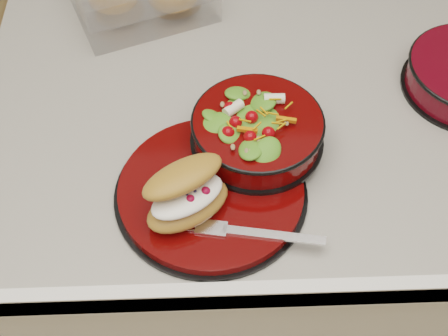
{
  "coord_description": "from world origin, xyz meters",
  "views": [
    {
      "loc": [
        -0.24,
        -0.74,
        1.65
      ],
      "look_at": [
        -0.22,
        -0.19,
        0.94
      ],
      "focal_mm": 50.0,
      "sensor_mm": 36.0,
      "label": 1
    }
  ],
  "objects_px": {
    "dinner_plate": "(211,192)",
    "island_counter": "(317,231)",
    "fork": "(255,233)",
    "croissant": "(187,194)",
    "salad_bowl": "(258,127)"
  },
  "relations": [
    {
      "from": "salad_bowl",
      "to": "dinner_plate",
      "type": "bearing_deg",
      "value": -129.87
    },
    {
      "from": "croissant",
      "to": "fork",
      "type": "relative_size",
      "value": 0.8
    },
    {
      "from": "fork",
      "to": "dinner_plate",
      "type": "bearing_deg",
      "value": 46.27
    },
    {
      "from": "island_counter",
      "to": "salad_bowl",
      "type": "xyz_separation_m",
      "value": [
        -0.17,
        -0.12,
        0.5
      ]
    },
    {
      "from": "dinner_plate",
      "to": "island_counter",
      "type": "bearing_deg",
      "value": 41.15
    },
    {
      "from": "dinner_plate",
      "to": "fork",
      "type": "relative_size",
      "value": 1.58
    },
    {
      "from": "fork",
      "to": "croissant",
      "type": "bearing_deg",
      "value": 73.88
    },
    {
      "from": "island_counter",
      "to": "dinner_plate",
      "type": "bearing_deg",
      "value": -138.85
    },
    {
      "from": "island_counter",
      "to": "salad_bowl",
      "type": "bearing_deg",
      "value": -143.75
    },
    {
      "from": "dinner_plate",
      "to": "salad_bowl",
      "type": "height_order",
      "value": "salad_bowl"
    },
    {
      "from": "island_counter",
      "to": "croissant",
      "type": "height_order",
      "value": "croissant"
    },
    {
      "from": "fork",
      "to": "island_counter",
      "type": "bearing_deg",
      "value": -21.95
    },
    {
      "from": "salad_bowl",
      "to": "croissant",
      "type": "bearing_deg",
      "value": -131.02
    },
    {
      "from": "island_counter",
      "to": "croissant",
      "type": "relative_size",
      "value": 8.62
    },
    {
      "from": "salad_bowl",
      "to": "croissant",
      "type": "xyz_separation_m",
      "value": [
        -0.11,
        -0.12,
        0.0
      ]
    }
  ]
}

